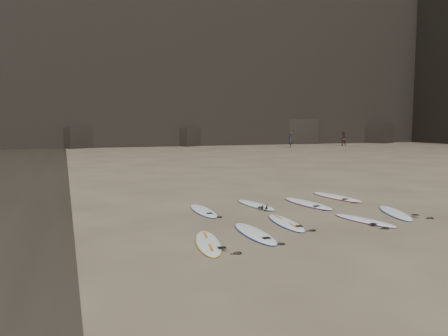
% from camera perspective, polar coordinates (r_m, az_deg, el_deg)
% --- Properties ---
extents(ground, '(240.00, 240.00, 0.00)m').
position_cam_1_polar(ground, '(13.61, 12.29, -7.02)').
color(ground, '#897559').
rests_on(ground, ground).
extents(headland, '(170.00, 101.00, 63.47)m').
position_cam_1_polar(headland, '(69.86, 7.46, 20.78)').
color(headland, black).
rests_on(headland, ground).
extents(surfboard_0, '(1.04, 2.46, 0.09)m').
position_cam_1_polar(surfboard_0, '(11.04, -2.10, -9.70)').
color(surfboard_0, white).
rests_on(surfboard_0, ground).
extents(surfboard_1, '(0.66, 2.53, 0.09)m').
position_cam_1_polar(surfboard_1, '(11.98, 4.01, -8.46)').
color(surfboard_1, white).
rests_on(surfboard_1, ground).
extents(surfboard_2, '(0.80, 2.44, 0.09)m').
position_cam_1_polar(surfboard_2, '(13.32, 8.06, -7.04)').
color(surfboard_2, white).
rests_on(surfboard_2, ground).
extents(surfboard_3, '(1.06, 2.30, 0.08)m').
position_cam_1_polar(surfboard_3, '(14.17, 17.87, -6.50)').
color(surfboard_3, white).
rests_on(surfboard_3, ground).
extents(surfboard_4, '(1.41, 2.49, 0.09)m').
position_cam_1_polar(surfboard_4, '(15.64, 21.44, -5.46)').
color(surfboard_4, white).
rests_on(surfboard_4, ground).
extents(surfboard_5, '(0.59, 2.40, 0.09)m').
position_cam_1_polar(surfboard_5, '(14.96, -2.73, -5.56)').
color(surfboard_5, white).
rests_on(surfboard_5, ground).
extents(surfboard_6, '(0.86, 2.39, 0.08)m').
position_cam_1_polar(surfboard_6, '(16.04, 4.14, -4.79)').
color(surfboard_6, white).
rests_on(surfboard_6, ground).
extents(surfboard_7, '(0.94, 2.78, 0.10)m').
position_cam_1_polar(surfboard_7, '(16.53, 10.82, -4.54)').
color(surfboard_7, white).
rests_on(surfboard_7, ground).
extents(surfboard_8, '(1.03, 2.77, 0.10)m').
position_cam_1_polar(surfboard_8, '(18.23, 14.44, -3.65)').
color(surfboard_8, white).
rests_on(surfboard_8, ground).
extents(person_a, '(0.72, 0.82, 1.89)m').
position_cam_1_polar(person_a, '(54.96, 8.64, 3.67)').
color(person_a, black).
rests_on(person_a, ground).
extents(person_b, '(1.14, 1.05, 1.87)m').
position_cam_1_polar(person_b, '(60.16, 15.27, 3.70)').
color(person_b, black).
rests_on(person_b, ground).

